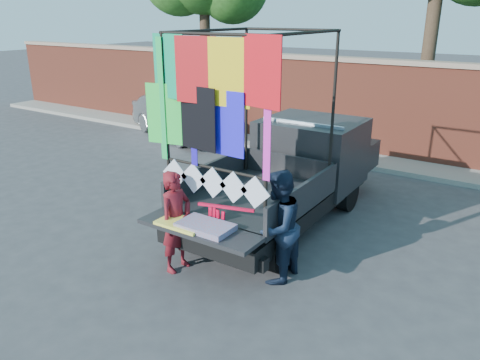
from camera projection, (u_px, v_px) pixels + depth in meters
The scene contains 8 objects.
ground at pixel (222, 259), 7.48m from camera, with size 90.00×90.00×0.00m, color #38383A.
brick_wall at pixel (372, 108), 12.54m from camera, with size 30.00×0.45×2.61m.
curb at pixel (359, 159), 12.42m from camera, with size 30.00×1.20×0.12m, color gray.
pickup_truck at pixel (298, 169), 9.01m from camera, with size 2.20×5.54×3.48m.
sedan at pixel (178, 116), 14.71m from camera, with size 1.40×4.02×1.33m, color #ABAFB2.
woman at pixel (176, 222), 6.96m from camera, with size 0.57×0.38×1.57m, color maroon.
man at pixel (278, 227), 6.66m from camera, with size 0.82×0.64×1.68m, color #162237.
streamer_bundle at pixel (220, 217), 6.82m from camera, with size 0.84×0.26×0.60m.
Camera 1 is at (3.87, -5.37, 3.71)m, focal length 35.00 mm.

